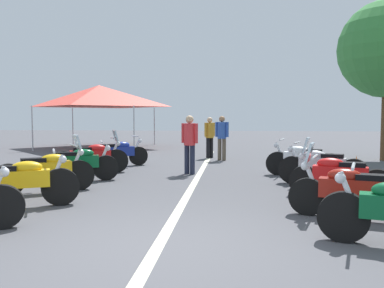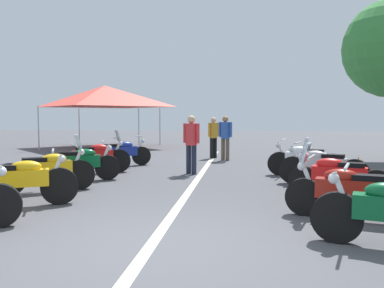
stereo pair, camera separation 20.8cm
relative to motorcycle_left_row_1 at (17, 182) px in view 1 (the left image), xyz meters
name	(u,v)px [view 1 (the left image)]	position (x,y,z in m)	size (l,w,h in m)	color
ground_plane	(157,248)	(-1.89, -2.85, -0.47)	(80.00, 80.00, 0.00)	#4C4C51
lane_centre_stripe	(194,184)	(2.89, -2.85, -0.47)	(18.05, 0.16, 0.01)	beige
motorcycle_left_row_1	(17,182)	(0.00, 0.00, 0.00)	(1.09, 2.01, 1.02)	black
motorcycle_left_row_2	(46,171)	(1.43, 0.15, 0.00)	(1.27, 1.80, 1.22)	black
motorcycle_left_row_3	(77,163)	(2.96, 0.09, -0.01)	(0.96, 2.01, 1.00)	black
motorcycle_left_row_4	(92,157)	(4.30, 0.18, 0.01)	(1.11, 1.96, 1.22)	black
motorcycle_left_row_5	(117,153)	(6.00, -0.06, -0.02)	(1.26, 1.83, 0.99)	black
motorcycle_right_row_1	(354,190)	(-0.21, -5.67, -0.01)	(0.91, 2.04, 1.19)	black
motorcycle_right_row_2	(338,175)	(1.45, -5.84, -0.01)	(0.87, 1.93, 1.20)	black
motorcycle_right_row_3	(321,166)	(2.93, -5.83, -0.01)	(0.95, 1.96, 1.01)	black
motorcycle_right_row_4	(303,159)	(4.36, -5.65, -0.01)	(0.88, 1.98, 1.00)	black
traffic_cone_1	(356,168)	(3.93, -6.91, -0.18)	(0.36, 0.36, 0.61)	orange
bystander_0	(222,135)	(8.10, -3.38, 0.48)	(0.32, 0.50, 1.63)	brown
bystander_1	(210,134)	(8.94, -2.89, 0.45)	(0.41, 0.39, 1.58)	black
bystander_2	(190,140)	(4.50, -2.57, 0.49)	(0.32, 0.48, 1.64)	#1E2338
event_tent	(99,96)	(13.67, 3.07, 2.18)	(5.34, 5.34, 3.20)	#E54C3F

